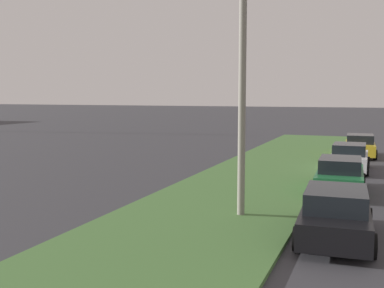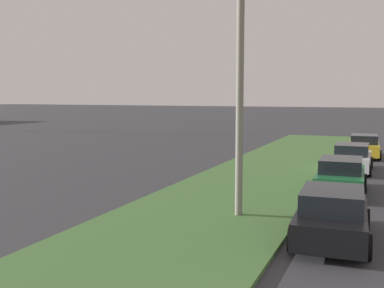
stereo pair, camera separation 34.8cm
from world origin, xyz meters
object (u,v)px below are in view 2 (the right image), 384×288
at_px(parked_car_green, 341,176).
at_px(parked_car_white, 352,158).
at_px(parked_car_yellow, 364,146).
at_px(parked_car_black, 332,215).
at_px(streetlight, 251,83).

relative_size(parked_car_green, parked_car_white, 1.01).
height_order(parked_car_white, parked_car_yellow, same).
distance_m(parked_car_black, streetlight, 4.74).
xyz_separation_m(parked_car_green, parked_car_yellow, (12.11, -0.45, 0.00)).
bearing_deg(parked_car_yellow, parked_car_green, 175.80).
bearing_deg(streetlight, parked_car_yellow, -9.33).
xyz_separation_m(parked_car_white, streetlight, (-11.14, 2.49, 3.67)).
relative_size(parked_car_green, streetlight, 0.58).
height_order(parked_car_black, streetlight, streetlight).
bearing_deg(streetlight, parked_car_green, -24.51).
distance_m(parked_car_black, parked_car_white, 12.42).
height_order(parked_car_green, parked_car_white, same).
relative_size(parked_car_green, parked_car_yellow, 1.00).
xyz_separation_m(parked_car_black, parked_car_white, (12.41, 0.22, 0.00)).
relative_size(parked_car_black, parked_car_yellow, 1.00).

